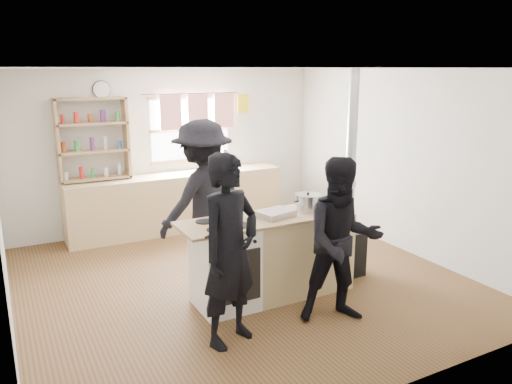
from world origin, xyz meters
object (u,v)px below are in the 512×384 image
(person_near_left, at_px, (230,251))
(person_far, at_px, (203,199))
(stockpot_stove, at_px, (233,213))
(skillet_greens, at_px, (225,228))
(thermos, at_px, (225,160))
(flue_heater, at_px, (348,225))
(person_near_right, at_px, (342,241))
(cooking_island, at_px, (273,256))
(bread_board, at_px, (329,205))
(stockpot_counter, at_px, (308,202))
(roast_tray, at_px, (276,213))

(person_near_left, bearing_deg, person_far, 55.26)
(stockpot_stove, bearing_deg, person_far, 89.60)
(skillet_greens, bearing_deg, person_far, 78.54)
(thermos, xyz_separation_m, flue_heater, (0.42, -2.68, -0.41))
(person_near_right, bearing_deg, person_near_left, -166.26)
(thermos, distance_m, cooking_island, 2.91)
(person_near_left, bearing_deg, thermos, 45.06)
(bread_board, bearing_deg, stockpot_counter, 167.88)
(cooking_island, xyz_separation_m, person_near_right, (0.32, -0.80, 0.37))
(roast_tray, relative_size, stockpot_stove, 1.92)
(person_near_left, bearing_deg, cooking_island, 17.42)
(cooking_island, distance_m, person_near_right, 0.94)
(thermos, relative_size, cooking_island, 0.15)
(thermos, distance_m, flue_heater, 2.74)
(flue_heater, distance_m, person_far, 1.80)
(person_near_right, distance_m, person_far, 1.91)
(bread_board, bearing_deg, thermos, 90.39)
(thermos, height_order, person_near_left, person_near_left)
(thermos, relative_size, bread_board, 0.91)
(stockpot_counter, bearing_deg, stockpot_stove, 175.75)
(flue_heater, bearing_deg, person_near_right, -131.24)
(stockpot_stove, bearing_deg, person_near_left, -117.41)
(person_near_left, bearing_deg, stockpot_stove, 41.47)
(stockpot_stove, height_order, flue_heater, flue_heater)
(stockpot_stove, bearing_deg, flue_heater, 0.70)
(person_near_left, bearing_deg, bread_board, 0.78)
(stockpot_stove, bearing_deg, cooking_island, -9.25)
(bread_board, xyz_separation_m, person_far, (-1.15, 0.99, -0.02))
(roast_tray, bearing_deg, cooking_island, 109.06)
(person_near_left, bearing_deg, stockpot_counter, 6.52)
(stockpot_stove, height_order, person_near_right, person_near_right)
(flue_heater, bearing_deg, roast_tray, -173.76)
(skillet_greens, bearing_deg, stockpot_stove, 52.03)
(cooking_island, distance_m, roast_tray, 0.50)
(stockpot_counter, xyz_separation_m, bread_board, (0.25, -0.05, -0.05))
(stockpot_counter, bearing_deg, roast_tray, -175.57)
(skillet_greens, relative_size, person_near_left, 0.22)
(roast_tray, bearing_deg, flue_heater, 6.24)
(thermos, distance_m, person_near_left, 3.76)
(person_near_left, height_order, person_near_right, person_near_left)
(skillet_greens, distance_m, stockpot_counter, 1.15)
(thermos, height_order, cooking_island, thermos)
(flue_heater, bearing_deg, cooking_island, -175.21)
(person_near_right, bearing_deg, skillet_greens, 170.37)
(stockpot_counter, xyz_separation_m, person_near_left, (-1.28, -0.67, -0.13))
(flue_heater, relative_size, person_near_right, 1.49)
(person_near_left, height_order, person_far, person_far)
(cooking_island, distance_m, stockpot_stove, 0.71)
(stockpot_counter, bearing_deg, person_near_right, -98.86)
(stockpot_counter, bearing_deg, flue_heater, 7.44)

